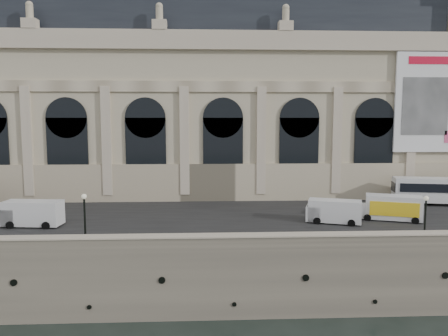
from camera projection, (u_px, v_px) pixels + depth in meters
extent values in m
plane|color=black|center=(281.00, 319.00, 36.88)|extent=(260.00, 260.00, 0.00)
cube|color=gray|center=(244.00, 204.00, 71.30)|extent=(160.00, 70.00, 6.00)
cube|color=#2D2D2D|center=(261.00, 214.00, 50.11)|extent=(160.00, 24.00, 0.06)
cube|color=gray|center=(281.00, 242.00, 36.75)|extent=(160.00, 1.20, 1.10)
cube|color=beige|center=(281.00, 235.00, 36.68)|extent=(160.00, 1.40, 0.12)
cube|color=#BAAD8F|center=(207.00, 118.00, 65.49)|extent=(68.00, 18.00, 22.00)
cube|color=beige|center=(208.00, 183.00, 57.36)|extent=(68.60, 0.40, 5.00)
cube|color=beige|center=(207.00, 40.00, 55.17)|extent=(69.00, 0.80, 2.40)
cube|color=beige|center=(207.00, 86.00, 55.96)|extent=(68.00, 0.30, 1.40)
cube|color=#23282F|center=(207.00, 22.00, 63.93)|extent=(64.00, 15.00, 6.00)
cube|color=beige|center=(27.00, 141.00, 55.60)|extent=(1.20, 0.50, 14.00)
cube|color=black|center=(68.00, 153.00, 56.07)|extent=(5.20, 0.25, 9.00)
cylinder|color=black|center=(66.00, 118.00, 55.56)|extent=(5.20, 0.25, 5.20)
cube|color=beige|center=(107.00, 141.00, 56.05)|extent=(1.20, 0.50, 14.00)
cube|color=black|center=(146.00, 153.00, 56.52)|extent=(5.20, 0.25, 9.00)
cylinder|color=black|center=(145.00, 118.00, 56.02)|extent=(5.20, 0.25, 5.20)
cube|color=beige|center=(185.00, 141.00, 56.51)|extent=(1.20, 0.50, 14.00)
cube|color=black|center=(223.00, 152.00, 56.97)|extent=(5.20, 0.25, 9.00)
cylinder|color=black|center=(223.00, 118.00, 56.47)|extent=(5.20, 0.25, 5.20)
cube|color=beige|center=(261.00, 141.00, 56.96)|extent=(1.20, 0.50, 14.00)
cube|color=black|center=(299.00, 152.00, 57.42)|extent=(5.20, 0.25, 9.00)
cylinder|color=black|center=(299.00, 118.00, 56.92)|extent=(5.20, 0.25, 5.20)
cube|color=beige|center=(337.00, 141.00, 57.41)|extent=(1.20, 0.50, 14.00)
cube|color=black|center=(373.00, 152.00, 57.87)|extent=(5.20, 0.25, 9.00)
cylinder|color=black|center=(375.00, 118.00, 57.37)|extent=(5.20, 0.25, 5.20)
cube|color=beige|center=(411.00, 141.00, 57.86)|extent=(1.20, 0.50, 14.00)
cube|color=white|center=(428.00, 102.00, 57.20)|extent=(9.00, 0.35, 13.00)
cube|color=red|center=(431.00, 60.00, 56.40)|extent=(6.00, 0.06, 1.00)
cube|color=gray|center=(425.00, 106.00, 57.03)|extent=(6.20, 0.06, 7.50)
cube|color=white|center=(442.00, 190.00, 54.78)|extent=(11.99, 4.70, 3.03)
cube|color=black|center=(393.00, 187.00, 55.63)|extent=(0.52, 2.22, 1.17)
cube|color=black|center=(446.00, 189.00, 53.50)|extent=(10.57, 2.19, 1.08)
cube|color=black|center=(439.00, 185.00, 55.98)|extent=(10.57, 2.19, 1.08)
cylinder|color=black|center=(407.00, 202.00, 54.41)|extent=(1.02, 0.48, 0.98)
cylinder|color=black|center=(403.00, 199.00, 56.81)|extent=(1.02, 0.48, 0.98)
cube|color=silver|center=(33.00, 213.00, 43.98)|extent=(5.88, 2.77, 2.42)
cube|color=silver|center=(11.00, 216.00, 44.15)|extent=(1.81, 2.36, 1.68)
cube|color=black|center=(5.00, 210.00, 44.11)|extent=(0.25, 1.89, 0.84)
cylinder|color=black|center=(10.00, 225.00, 43.10)|extent=(0.82, 0.34, 0.80)
cylinder|color=black|center=(22.00, 220.00, 45.29)|extent=(0.82, 0.34, 0.80)
cylinder|color=black|center=(46.00, 226.00, 42.90)|extent=(0.82, 0.34, 0.80)
cylinder|color=black|center=(56.00, 220.00, 45.09)|extent=(0.82, 0.34, 0.80)
cube|color=white|center=(335.00, 211.00, 45.37)|extent=(5.71, 3.66, 2.27)
cube|color=white|center=(314.00, 213.00, 46.00)|extent=(2.07, 2.44, 1.58)
cube|color=black|center=(309.00, 208.00, 46.09)|extent=(0.62, 1.70, 0.79)
cylinder|color=black|center=(317.00, 221.00, 44.96)|extent=(0.79, 0.47, 0.75)
cylinder|color=black|center=(318.00, 217.00, 46.94)|extent=(0.79, 0.47, 0.75)
cylinder|color=black|center=(351.00, 223.00, 44.02)|extent=(0.79, 0.47, 0.75)
cylinder|color=black|center=(351.00, 219.00, 46.00)|extent=(0.79, 0.47, 0.75)
cube|color=white|center=(393.00, 207.00, 46.58)|extent=(6.05, 3.94, 2.54)
cube|color=yellow|center=(394.00, 209.00, 45.53)|extent=(4.63, 1.70, 1.51)
cube|color=red|center=(394.00, 209.00, 45.53)|extent=(2.67, 0.99, 0.56)
cube|color=white|center=(362.00, 211.00, 47.58)|extent=(2.12, 2.46, 1.41)
cylinder|color=black|center=(367.00, 218.00, 46.44)|extent=(0.80, 0.50, 0.75)
cylinder|color=black|center=(367.00, 214.00, 48.50)|extent=(0.80, 0.50, 0.75)
cylinder|color=black|center=(415.00, 221.00, 45.07)|extent=(0.80, 0.50, 0.75)
cylinder|color=black|center=(413.00, 216.00, 47.13)|extent=(0.80, 0.50, 0.75)
cylinder|color=black|center=(86.00, 243.00, 37.69)|extent=(0.46, 0.46, 0.41)
cylinder|color=black|center=(85.00, 221.00, 37.48)|extent=(0.17, 0.17, 4.15)
sphere|color=beige|center=(84.00, 196.00, 37.24)|extent=(0.46, 0.46, 0.46)
cylinder|color=black|center=(424.00, 240.00, 38.55)|extent=(0.42, 0.42, 0.38)
cylinder|color=black|center=(425.00, 221.00, 38.36)|extent=(0.15, 0.15, 3.84)
sphere|color=beige|center=(426.00, 198.00, 38.13)|extent=(0.42, 0.42, 0.42)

